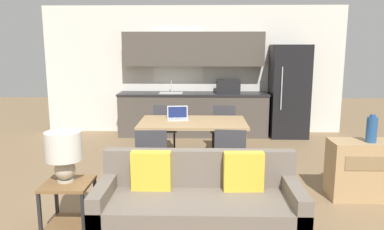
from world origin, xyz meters
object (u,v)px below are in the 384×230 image
object	(u,v)px
table_lamp	(64,151)
dining_chair_near_right	(230,154)
couch	(199,203)
laptop	(178,116)
side_table	(69,200)
refrigerator	(289,91)
credenza	(372,170)
dining_chair_far_right	(224,126)
dining_table	(193,125)
dining_chair_near_left	(152,154)
dining_chair_far_left	(164,126)
vase	(372,129)

from	to	relation	value
table_lamp	dining_chair_near_right	xyz separation A→B (m)	(1.73, 1.22, -0.38)
couch	laptop	xyz separation A→B (m)	(-0.34, 2.21, 0.46)
side_table	table_lamp	world-z (taller)	table_lamp
table_lamp	refrigerator	bearing A→B (deg)	53.18
couch	table_lamp	size ratio (longest dim) A/B	3.92
credenza	dining_chair_far_right	distance (m)	2.59
credenza	dining_chair_near_right	distance (m)	1.76
side_table	laptop	size ratio (longest dim) A/B	1.59
dining_table	credenza	bearing A→B (deg)	-25.42
dining_chair_near_left	side_table	bearing A→B (deg)	57.81
refrigerator	dining_table	bearing A→B (deg)	-131.77
dining_table	dining_chair_far_left	world-z (taller)	dining_chair_far_left
couch	laptop	distance (m)	2.29
side_table	credenza	xyz separation A→B (m)	(3.44, 1.01, -0.00)
table_lamp	dining_chair_near_left	bearing A→B (deg)	58.90
vase	dining_chair_far_left	distance (m)	3.37
side_table	dining_chair_far_right	size ratio (longest dim) A/B	0.66
vase	table_lamp	bearing A→B (deg)	-164.63
dining_chair_near_right	laptop	xyz separation A→B (m)	(-0.75, 0.98, 0.31)
dining_table	couch	world-z (taller)	couch
side_table	vase	world-z (taller)	vase
dining_table	dining_chair_near_right	size ratio (longest dim) A/B	1.94
dining_table	vase	size ratio (longest dim) A/B	4.76
refrigerator	side_table	size ratio (longest dim) A/B	3.46
credenza	dining_chair_far_left	size ratio (longest dim) A/B	1.27
credenza	dining_chair_near_left	xyz separation A→B (m)	(-2.76, 0.20, 0.12)
couch	dining_chair_near_left	distance (m)	1.34
refrigerator	dining_chair_far_left	size ratio (longest dim) A/B	2.28
credenza	dining_chair_far_left	world-z (taller)	dining_chair_far_left
dining_chair_near_left	dining_chair_far_right	xyz separation A→B (m)	(1.03, 1.74, 0.00)
dining_chair_far_left	dining_chair_near_right	size ratio (longest dim) A/B	1.00
dining_table	side_table	bearing A→B (deg)	-119.83
credenza	dining_chair_near_left	distance (m)	2.77
refrigerator	dining_chair_near_left	xyz separation A→B (m)	(-2.44, -3.03, -0.47)
dining_table	vase	xyz separation A→B (m)	(2.17, -1.11, 0.20)
credenza	dining_chair_near_right	xyz separation A→B (m)	(-1.74, 0.25, 0.12)
refrigerator	laptop	xyz separation A→B (m)	(-2.17, -2.00, -0.15)
dining_chair_far_left	laptop	size ratio (longest dim) A/B	2.41
dining_table	dining_chair_far_right	xyz separation A→B (m)	(0.52, 0.86, -0.21)
couch	dining_chair_far_left	xyz separation A→B (m)	(-0.62, 2.92, 0.15)
dining_table	table_lamp	xyz separation A→B (m)	(-1.22, -2.05, 0.17)
side_table	dining_chair_far_right	xyz separation A→B (m)	(1.71, 2.94, 0.11)
dining_chair_far_right	dining_chair_near_right	world-z (taller)	same
couch	dining_chair_far_left	world-z (taller)	dining_chair_far_left
credenza	vase	world-z (taller)	vase
couch	dining_chair_far_right	size ratio (longest dim) A/B	2.38
table_lamp	credenza	distance (m)	3.64
side_table	dining_chair_near_left	xyz separation A→B (m)	(0.68, 1.20, 0.11)
couch	table_lamp	distance (m)	1.42
couch	dining_chair_near_right	xyz separation A→B (m)	(0.40, 1.23, 0.15)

